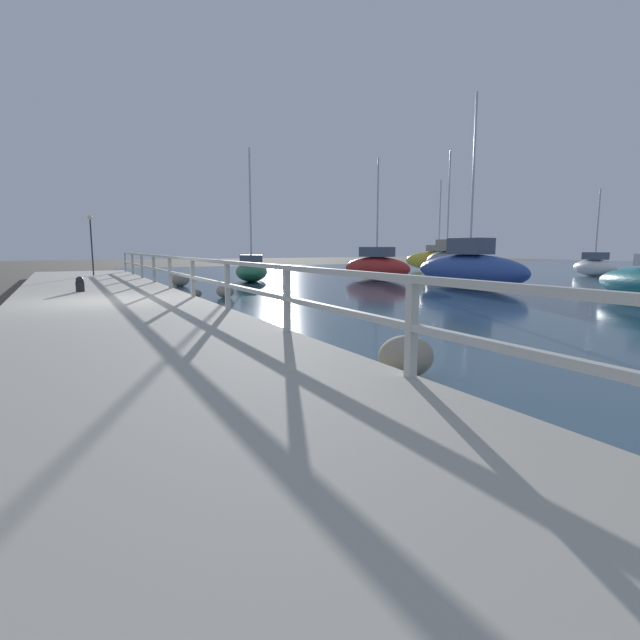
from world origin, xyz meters
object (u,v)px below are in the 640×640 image
at_px(sailboat_gray, 447,261).
at_px(dock_lamp, 91,232).
at_px(sailboat_white, 594,266).
at_px(sailboat_yellow, 438,260).
at_px(sailboat_green, 252,270).
at_px(mooring_bollard, 80,284).
at_px(sailboat_blue, 469,269).
at_px(sailboat_red, 377,266).

bearing_deg(sailboat_gray, dock_lamp, 165.33).
height_order(sailboat_white, sailboat_yellow, sailboat_yellow).
height_order(dock_lamp, sailboat_green, sailboat_green).
bearing_deg(sailboat_green, sailboat_gray, 18.77).
bearing_deg(dock_lamp, sailboat_yellow, 3.78).
bearing_deg(mooring_bollard, sailboat_yellow, 25.10).
relative_size(sailboat_white, sailboat_blue, 0.65).
bearing_deg(sailboat_yellow, sailboat_green, -178.69).
relative_size(sailboat_gray, sailboat_yellow, 1.14).
xyz_separation_m(sailboat_gray, sailboat_white, (7.06, -4.65, -0.26)).
distance_m(dock_lamp, sailboat_red, 14.08).
height_order(sailboat_green, sailboat_yellow, sailboat_green).
relative_size(mooring_bollard, sailboat_blue, 0.06).
bearing_deg(mooring_bollard, sailboat_gray, 17.14).
bearing_deg(sailboat_blue, sailboat_yellow, 51.44).
relative_size(sailboat_gray, sailboat_green, 1.13).
height_order(sailboat_blue, sailboat_red, sailboat_blue).
bearing_deg(sailboat_gray, sailboat_green, 173.53).
relative_size(mooring_bollard, sailboat_gray, 0.06).
bearing_deg(mooring_bollard, sailboat_red, 17.78).
distance_m(sailboat_gray, sailboat_yellow, 6.02).
bearing_deg(sailboat_blue, sailboat_green, 127.02).
distance_m(sailboat_white, sailboat_blue, 12.93).
xyz_separation_m(mooring_bollard, sailboat_white, (27.12, 1.54, 0.03)).
distance_m(mooring_bollard, sailboat_green, 10.26).
bearing_deg(sailboat_red, sailboat_blue, -106.47).
bearing_deg(sailboat_red, sailboat_yellow, 11.58).
distance_m(dock_lamp, sailboat_yellow, 22.82).
relative_size(sailboat_white, sailboat_red, 0.82).
bearing_deg(sailboat_green, sailboat_red, 1.27).
xyz_separation_m(mooring_bollard, sailboat_gray, (20.06, 6.19, 0.29)).
xyz_separation_m(sailboat_gray, sailboat_yellow, (3.54, 4.87, -0.08)).
relative_size(sailboat_gray, sailboat_blue, 0.94).
bearing_deg(sailboat_blue, dock_lamp, 138.45).
bearing_deg(sailboat_gray, sailboat_red, -169.03).
height_order(dock_lamp, sailboat_white, sailboat_white).
height_order(mooring_bollard, dock_lamp, dock_lamp).
relative_size(sailboat_gray, sailboat_red, 1.19).
xyz_separation_m(sailboat_gray, sailboat_green, (-12.17, 0.38, -0.29)).
height_order(sailboat_gray, sailboat_white, sailboat_gray).
bearing_deg(sailboat_yellow, mooring_bollard, -169.55).
relative_size(dock_lamp, sailboat_blue, 0.37).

